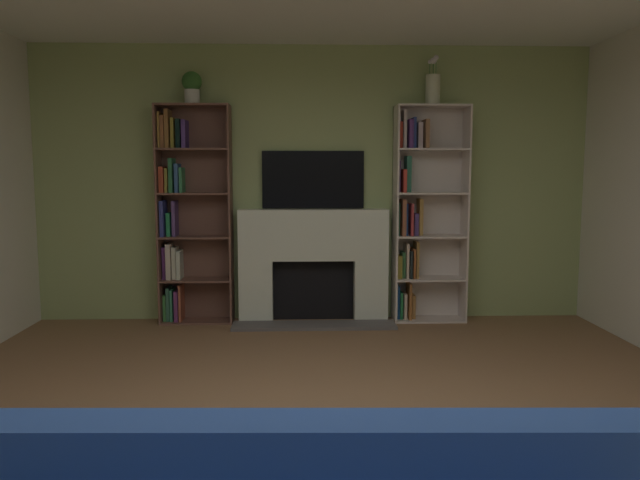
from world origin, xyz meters
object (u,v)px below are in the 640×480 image
(bookshelf_right, at_px, (421,215))
(potted_plant, at_px, (192,86))
(vase_with_flowers, at_px, (433,87))
(bookshelf_left, at_px, (186,215))
(tv, at_px, (313,180))
(fireplace, at_px, (313,262))

(bookshelf_right, bearing_deg, potted_plant, -178.86)
(bookshelf_right, xyz_separation_m, vase_with_flowers, (0.09, -0.04, 1.25))
(vase_with_flowers, bearing_deg, bookshelf_left, 178.82)
(potted_plant, bearing_deg, bookshelf_left, 150.93)
(tv, relative_size, bookshelf_right, 0.47)
(bookshelf_left, bearing_deg, fireplace, -0.91)
(tv, distance_m, potted_plant, 1.47)
(fireplace, distance_m, vase_with_flowers, 2.07)
(bookshelf_right, height_order, potted_plant, potted_plant)
(bookshelf_right, bearing_deg, tv, 175.99)
(fireplace, xyz_separation_m, vase_with_flowers, (1.16, -0.03, 1.71))
(bookshelf_right, bearing_deg, vase_with_flowers, -26.82)
(fireplace, relative_size, potted_plant, 5.13)
(potted_plant, bearing_deg, tv, 5.91)
(tv, xyz_separation_m, potted_plant, (-1.16, -0.12, 0.89))
(fireplace, bearing_deg, bookshelf_right, 0.71)
(bookshelf_left, height_order, bookshelf_right, same)
(tv, bearing_deg, vase_with_flowers, -5.83)
(bookshelf_left, relative_size, potted_plant, 6.94)
(fireplace, height_order, potted_plant, potted_plant)
(bookshelf_left, bearing_deg, bookshelf_right, -0.16)
(vase_with_flowers, bearing_deg, bookshelf_right, 153.18)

